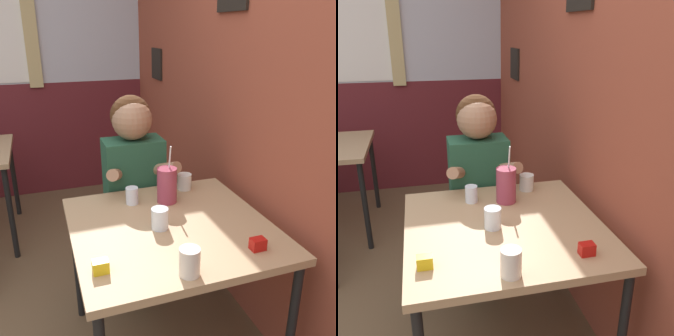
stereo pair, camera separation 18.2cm
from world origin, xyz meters
TOP-DOWN VIEW (x-y plane):
  - brick_wall_right at (1.27, 1.32)m, footprint 0.08×4.64m
  - back_wall at (-0.01, 2.67)m, footprint 5.47×0.09m
  - main_table at (0.73, 0.31)m, footprint 0.90×0.89m
  - person_seated at (0.70, 0.88)m, footprint 0.42×0.42m
  - cocktail_pitcher at (0.79, 0.55)m, footprint 0.10×0.10m
  - glass_near_pitcher at (0.62, 0.59)m, footprint 0.06×0.06m
  - glass_center at (0.94, 0.67)m, footprint 0.08×0.08m
  - glass_far_side at (0.67, -0.06)m, footprint 0.08×0.08m
  - glass_by_brick at (0.67, 0.30)m, footprint 0.08×0.08m
  - condiment_ketchup at (0.99, -0.00)m, footprint 0.06×0.04m
  - condiment_mustard at (0.36, 0.06)m, footprint 0.06×0.04m

SIDE VIEW (x-z plane):
  - main_table at x=0.73m, z-range 0.30..1.04m
  - person_seated at x=0.70m, z-range 0.06..1.30m
  - condiment_ketchup at x=0.99m, z-range 0.74..0.79m
  - condiment_mustard at x=0.36m, z-range 0.74..0.79m
  - glass_near_pitcher at x=0.62m, z-range 0.74..0.82m
  - glass_center at x=0.94m, z-range 0.74..0.82m
  - glass_by_brick at x=0.67m, z-range 0.74..0.83m
  - glass_far_side at x=0.67m, z-range 0.74..0.84m
  - cocktail_pitcher at x=0.79m, z-range 0.68..0.98m
  - brick_wall_right at x=1.27m, z-range 0.00..2.70m
  - back_wall at x=-0.01m, z-range 0.01..2.71m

